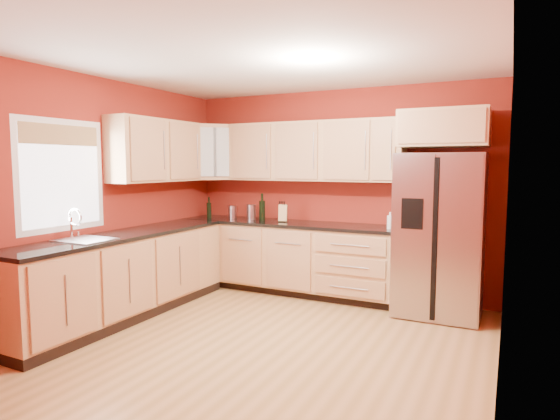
% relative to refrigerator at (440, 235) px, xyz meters
% --- Properties ---
extents(floor, '(4.00, 4.00, 0.00)m').
position_rel_refrigerator_xyz_m(floor, '(-1.35, -1.62, -0.89)').
color(floor, '#9F763D').
rests_on(floor, ground).
extents(ceiling, '(4.00, 4.00, 0.00)m').
position_rel_refrigerator_xyz_m(ceiling, '(-1.35, -1.62, 1.71)').
color(ceiling, silver).
rests_on(ceiling, wall_back).
extents(wall_back, '(4.00, 0.04, 2.60)m').
position_rel_refrigerator_xyz_m(wall_back, '(-1.35, 0.38, 0.41)').
color(wall_back, maroon).
rests_on(wall_back, floor).
extents(wall_front, '(4.00, 0.04, 2.60)m').
position_rel_refrigerator_xyz_m(wall_front, '(-1.35, -3.62, 0.41)').
color(wall_front, maroon).
rests_on(wall_front, floor).
extents(wall_left, '(0.04, 4.00, 2.60)m').
position_rel_refrigerator_xyz_m(wall_left, '(-3.35, -1.62, 0.41)').
color(wall_left, maroon).
rests_on(wall_left, floor).
extents(wall_right, '(0.04, 4.00, 2.60)m').
position_rel_refrigerator_xyz_m(wall_right, '(0.65, -1.62, 0.41)').
color(wall_right, maroon).
rests_on(wall_right, floor).
extents(base_cabinets_back, '(2.90, 0.60, 0.88)m').
position_rel_refrigerator_xyz_m(base_cabinets_back, '(-1.90, 0.07, -0.45)').
color(base_cabinets_back, tan).
rests_on(base_cabinets_back, floor).
extents(base_cabinets_left, '(0.60, 2.80, 0.88)m').
position_rel_refrigerator_xyz_m(base_cabinets_left, '(-3.05, -1.62, -0.45)').
color(base_cabinets_left, tan).
rests_on(base_cabinets_left, floor).
extents(countertop_back, '(2.90, 0.62, 0.04)m').
position_rel_refrigerator_xyz_m(countertop_back, '(-1.90, 0.06, 0.01)').
color(countertop_back, black).
rests_on(countertop_back, base_cabinets_back).
extents(countertop_left, '(0.62, 2.80, 0.04)m').
position_rel_refrigerator_xyz_m(countertop_left, '(-3.04, -1.62, 0.01)').
color(countertop_left, black).
rests_on(countertop_left, base_cabinets_left).
extents(upper_cabinets_back, '(2.30, 0.33, 0.75)m').
position_rel_refrigerator_xyz_m(upper_cabinets_back, '(-1.60, 0.21, 0.94)').
color(upper_cabinets_back, tan).
rests_on(upper_cabinets_back, wall_back).
extents(upper_cabinets_left, '(0.33, 1.35, 0.75)m').
position_rel_refrigerator_xyz_m(upper_cabinets_left, '(-3.19, -0.90, 0.94)').
color(upper_cabinets_left, tan).
rests_on(upper_cabinets_left, wall_left).
extents(corner_upper_cabinet, '(0.67, 0.67, 0.75)m').
position_rel_refrigerator_xyz_m(corner_upper_cabinet, '(-3.02, 0.04, 0.94)').
color(corner_upper_cabinet, tan).
rests_on(corner_upper_cabinet, wall_back).
extents(over_fridge_cabinet, '(0.92, 0.60, 0.40)m').
position_rel_refrigerator_xyz_m(over_fridge_cabinet, '(0.00, 0.07, 1.16)').
color(over_fridge_cabinet, tan).
rests_on(over_fridge_cabinet, wall_back).
extents(refrigerator, '(0.90, 0.75, 1.78)m').
position_rel_refrigerator_xyz_m(refrigerator, '(0.00, 0.00, 0.00)').
color(refrigerator, '#ABABAF').
rests_on(refrigerator, floor).
extents(window, '(0.03, 0.90, 1.00)m').
position_rel_refrigerator_xyz_m(window, '(-3.33, -2.12, 0.66)').
color(window, white).
rests_on(window, wall_left).
extents(sink_faucet, '(0.50, 0.42, 0.30)m').
position_rel_refrigerator_xyz_m(sink_faucet, '(-3.04, -2.12, 0.18)').
color(sink_faucet, white).
rests_on(sink_faucet, countertop_left).
extents(canister_left, '(0.11, 0.11, 0.17)m').
position_rel_refrigerator_xyz_m(canister_left, '(-2.74, 0.10, 0.12)').
color(canister_left, '#ABABAF').
rests_on(canister_left, countertop_back).
extents(canister_right, '(0.15, 0.15, 0.20)m').
position_rel_refrigerator_xyz_m(canister_right, '(-2.43, 0.08, 0.13)').
color(canister_right, '#ABABAF').
rests_on(canister_right, countertop_back).
extents(wine_bottle_a, '(0.08, 0.08, 0.29)m').
position_rel_refrigerator_xyz_m(wine_bottle_a, '(-3.07, 0.02, 0.17)').
color(wine_bottle_a, black).
rests_on(wine_bottle_a, countertop_back).
extents(wine_bottle_b, '(0.09, 0.09, 0.36)m').
position_rel_refrigerator_xyz_m(wine_bottle_b, '(-2.27, 0.09, 0.21)').
color(wine_bottle_b, black).
rests_on(wine_bottle_b, countertop_back).
extents(knife_block, '(0.14, 0.13, 0.22)m').
position_rel_refrigerator_xyz_m(knife_block, '(-1.96, 0.09, 0.14)').
color(knife_block, tan).
rests_on(knife_block, countertop_back).
extents(soap_dispenser, '(0.08, 0.08, 0.19)m').
position_rel_refrigerator_xyz_m(soap_dispenser, '(-0.55, 0.00, 0.13)').
color(soap_dispenser, white).
rests_on(soap_dispenser, countertop_back).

